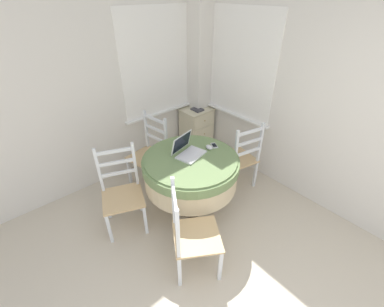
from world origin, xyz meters
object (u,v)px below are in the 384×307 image
object	(u,v)px
corner_cabinet	(197,129)
book_on_cabinet	(197,109)
dining_chair_near_right_window	(239,158)
computer_mouse	(209,147)
dining_chair_camera_near	(192,234)
laptop	(188,150)
dining_chair_left_flank	(122,193)
round_dining_table	(191,169)
dining_chair_near_back_window	(150,154)
cell_phone	(214,145)

from	to	relation	value
corner_cabinet	book_on_cabinet	xyz separation A→B (m)	(-0.02, -0.04, 0.38)
book_on_cabinet	dining_chair_near_right_window	bearing A→B (deg)	-101.10
computer_mouse	dining_chair_camera_near	xyz separation A→B (m)	(-0.80, -0.61, -0.34)
laptop	dining_chair_left_flank	xyz separation A→B (m)	(-0.76, 0.24, -0.36)
dining_chair_left_flank	corner_cabinet	bearing A→B (deg)	22.35
dining_chair_left_flank	book_on_cabinet	bearing A→B (deg)	21.51
computer_mouse	laptop	bearing A→B (deg)	162.29
round_dining_table	dining_chair_left_flank	size ratio (longest dim) A/B	1.12
laptop	computer_mouse	distance (m)	0.27
laptop	dining_chair_near_back_window	world-z (taller)	laptop
computer_mouse	dining_chair_near_back_window	bearing A→B (deg)	112.87
dining_chair_near_back_window	dining_chair_camera_near	bearing A→B (deg)	-108.19
dining_chair_left_flank	book_on_cabinet	xyz separation A→B (m)	(1.73, 0.68, 0.29)
round_dining_table	cell_phone	world-z (taller)	cell_phone
dining_chair_camera_near	book_on_cabinet	xyz separation A→B (m)	(1.52, 1.62, 0.29)
dining_chair_near_back_window	book_on_cabinet	distance (m)	1.11
laptop	dining_chair_camera_near	bearing A→B (deg)	-128.08
computer_mouse	corner_cabinet	size ratio (longest dim) A/B	0.13
dining_chair_near_right_window	dining_chair_camera_near	distance (m)	1.41
computer_mouse	dining_chair_near_right_window	size ratio (longest dim) A/B	0.10
round_dining_table	corner_cabinet	xyz separation A→B (m)	(1.02, 1.04, -0.24)
round_dining_table	dining_chair_near_right_window	size ratio (longest dim) A/B	1.12
corner_cabinet	dining_chair_near_back_window	bearing A→B (deg)	-167.31
laptop	corner_cabinet	xyz separation A→B (m)	(1.00, 0.96, -0.45)
dining_chair_left_flank	laptop	bearing A→B (deg)	-17.73
computer_mouse	corner_cabinet	world-z (taller)	computer_mouse
cell_phone	book_on_cabinet	distance (m)	1.17
computer_mouse	dining_chair_camera_near	size ratio (longest dim) A/B	0.10
computer_mouse	dining_chair_camera_near	distance (m)	1.07
corner_cabinet	dining_chair_near_right_window	bearing A→B (deg)	-101.86
cell_phone	dining_chair_near_right_window	size ratio (longest dim) A/B	0.14
dining_chair_camera_near	corner_cabinet	distance (m)	2.27
dining_chair_near_right_window	dining_chair_camera_near	xyz separation A→B (m)	(-1.31, -0.53, 0.00)
computer_mouse	cell_phone	size ratio (longest dim) A/B	0.73
dining_chair_near_back_window	book_on_cabinet	xyz separation A→B (m)	(1.06, 0.20, 0.29)
dining_chair_near_back_window	dining_chair_near_right_window	xyz separation A→B (m)	(0.84, -0.88, 0.00)
computer_mouse	book_on_cabinet	world-z (taller)	computer_mouse
laptop	dining_chair_left_flank	size ratio (longest dim) A/B	0.38
dining_chair_near_back_window	corner_cabinet	size ratio (longest dim) A/B	1.35
cell_phone	dining_chair_near_back_window	bearing A→B (deg)	118.85
round_dining_table	computer_mouse	size ratio (longest dim) A/B	11.23
round_dining_table	dining_chair_near_back_window	xyz separation A→B (m)	(-0.05, 0.80, -0.15)
cell_phone	corner_cabinet	bearing A→B (deg)	58.19
laptop	dining_chair_near_back_window	size ratio (longest dim) A/B	0.38
cell_phone	dining_chair_near_back_window	world-z (taller)	dining_chair_near_back_window
dining_chair_left_flank	cell_phone	bearing A→B (deg)	-15.70
computer_mouse	dining_chair_near_back_window	distance (m)	0.94
dining_chair_near_back_window	corner_cabinet	distance (m)	1.11
dining_chair_camera_near	book_on_cabinet	size ratio (longest dim) A/B	5.47
dining_chair_near_back_window	corner_cabinet	bearing A→B (deg)	12.69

